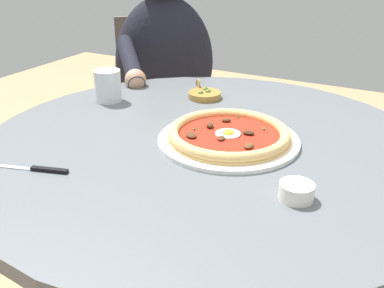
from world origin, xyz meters
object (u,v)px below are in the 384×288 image
Objects in this scene: water_glass at (108,87)px; cafe_chair_diner at (162,100)px; dining_table at (206,191)px; pizza_on_plate at (229,136)px; steak_knife at (36,169)px; ramekin_capers at (297,191)px; diner_person at (166,109)px; olive_pan at (204,94)px.

water_glass is 0.11× the size of cafe_chair_diner.
dining_table is at bearing 38.42° from cafe_chair_diner.
pizza_on_plate is 0.43m from steak_knife.
diner_person is at bearing -135.86° from ramekin_capers.
dining_table is 0.35m from olive_pan.
olive_pan is 0.51m from diner_person.
water_glass is 0.68m from cafe_chair_diner.
water_glass reaches higher than olive_pan.
diner_person is (-0.59, -0.53, -0.22)m from pizza_on_plate.
olive_pan is (-0.44, -0.40, -0.01)m from ramekin_capers.
diner_person is at bearing -141.46° from dining_table.
olive_pan is at bearing 123.74° from water_glass.
olive_pan reaches higher than ramekin_capers.
steak_knife is at bearing -9.81° from olive_pan.
cafe_chair_diner is (-0.72, -0.57, -0.07)m from dining_table.
water_glass is 0.87× the size of olive_pan.
ramekin_capers reaches higher than dining_table.
water_glass is at bearing -162.10° from steak_knife.
olive_pan is at bearing -152.57° from dining_table.
water_glass is at bearing 11.88° from diner_person.
pizza_on_plate is 0.27m from ramekin_capers.
cafe_chair_diner is at bearing -136.62° from ramekin_capers.
dining_table is 0.41m from steak_knife.
dining_table is 0.34m from ramekin_capers.
dining_table is 16.89× the size of ramekin_capers.
olive_pan is at bearing 45.91° from diner_person.
olive_pan is 0.12× the size of cafe_chair_diner.
steak_knife is 1.88× the size of olive_pan.
olive_pan reaches higher than steak_knife.
olive_pan is (-0.16, 0.24, -0.03)m from water_glass.
steak_knife is at bearing 17.75° from cafe_chair_diner.
pizza_on_plate reaches higher than steak_knife.
water_glass is 1.44× the size of ramekin_capers.
diner_person is at bearing -134.09° from olive_pan.
steak_knife is at bearing -74.42° from ramekin_capers.
steak_knife is (0.30, -0.24, 0.14)m from dining_table.
diner_person is 1.35× the size of cafe_chair_diner.
ramekin_capers is at bearing 44.14° from diner_person.
olive_pan is at bearing 43.99° from cafe_chair_diner.
cafe_chair_diner is (-1.02, -0.33, -0.21)m from steak_knife.
pizza_on_plate is 0.33m from olive_pan.
steak_knife is 0.17× the size of diner_person.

